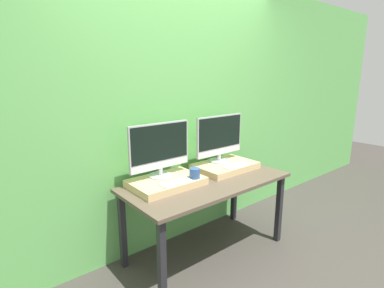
# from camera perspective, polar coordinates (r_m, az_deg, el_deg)

# --- Properties ---
(ground_plane) EXTENTS (12.00, 12.00, 0.00)m
(ground_plane) POSITION_cam_1_polar(r_m,az_deg,el_deg) (2.82, 8.05, -22.79)
(ground_plane) COLOR #423D38
(wall_back) EXTENTS (8.00, 0.04, 2.60)m
(wall_back) POSITION_cam_1_polar(r_m,az_deg,el_deg) (2.89, -2.77, 6.25)
(wall_back) COLOR #66B75B
(wall_back) RESTS_ON ground_plane
(workbench) EXTENTS (1.51, 0.72, 0.72)m
(workbench) POSITION_cam_1_polar(r_m,az_deg,el_deg) (2.73, 2.86, -8.48)
(workbench) COLOR brown
(workbench) RESTS_ON ground_plane
(wooden_riser_left) EXTENTS (0.61, 0.41, 0.06)m
(wooden_riser_left) POSITION_cam_1_polar(r_m,az_deg,el_deg) (2.58, -4.91, -7.28)
(wooden_riser_left) COLOR #D6B77F
(wooden_riser_left) RESTS_ON workbench
(monitor_left) EXTENTS (0.59, 0.21, 0.47)m
(monitor_left) POSITION_cam_1_polar(r_m,az_deg,el_deg) (2.56, -6.13, -0.89)
(monitor_left) COLOR #B2B2B7
(monitor_left) RESTS_ON wooden_riser_left
(keyboard_left) EXTENTS (0.28, 0.11, 0.01)m
(keyboard_left) POSITION_cam_1_polar(r_m,az_deg,el_deg) (2.45, -3.06, -7.34)
(keyboard_left) COLOR silver
(keyboard_left) RESTS_ON wooden_riser_left
(mug) EXTENTS (0.09, 0.09, 0.09)m
(mug) POSITION_cam_1_polar(r_m,az_deg,el_deg) (2.56, 0.52, -5.59)
(mug) COLOR #335693
(mug) RESTS_ON wooden_riser_left
(wooden_riser_right) EXTENTS (0.61, 0.41, 0.06)m
(wooden_riser_right) POSITION_cam_1_polar(r_m,az_deg,el_deg) (3.01, 6.32, -4.23)
(wooden_riser_right) COLOR #D6B77F
(wooden_riser_right) RESTS_ON workbench
(monitor_right) EXTENTS (0.59, 0.21, 0.47)m
(monitor_right) POSITION_cam_1_polar(r_m,az_deg,el_deg) (3.00, 5.27, 1.24)
(monitor_right) COLOR #B2B2B7
(monitor_right) RESTS_ON wooden_riser_right
(keyboard_right) EXTENTS (0.28, 0.11, 0.01)m
(keyboard_right) POSITION_cam_1_polar(r_m,az_deg,el_deg) (2.91, 8.30, -4.13)
(keyboard_right) COLOR silver
(keyboard_right) RESTS_ON wooden_riser_right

